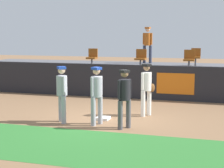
{
  "coord_description": "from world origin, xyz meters",
  "views": [
    {
      "loc": [
        3.41,
        -10.63,
        2.69
      ],
      "look_at": [
        -0.06,
        1.11,
        1.0
      ],
      "focal_mm": 58.65,
      "sensor_mm": 36.0,
      "label": 1
    }
  ],
  "objects": [
    {
      "name": "first_base",
      "position": [
        -0.06,
        0.11,
        0.04
      ],
      "size": [
        0.4,
        0.4,
        0.08
      ],
      "primitive_type": "cube",
      "color": "white",
      "rests_on": "ground_plane"
    },
    {
      "name": "spectator_hooded",
      "position": [
        -0.24,
        8.24,
        2.24
      ],
      "size": [
        0.52,
        0.41,
        1.87
      ],
      "rotation": [
        0.0,
        0.0,
        2.99
      ],
      "color": "#33384C",
      "rests_on": "bleacher_platform"
    },
    {
      "name": "seat_front_right",
      "position": [
        2.13,
        5.55,
        1.63
      ],
      "size": [
        0.47,
        0.44,
        0.84
      ],
      "color": "#4C4C51",
      "rests_on": "bleacher_platform"
    },
    {
      "name": "player_umpire",
      "position": [
        0.87,
        -0.78,
        0.98
      ],
      "size": [
        0.45,
        0.45,
        1.69
      ],
      "rotation": [
        0.0,
        0.0,
        -2.2
      ],
      "color": "#4C4C51",
      "rests_on": "ground_plane"
    },
    {
      "name": "seat_front_center",
      "position": [
        -0.02,
        5.55,
        1.63
      ],
      "size": [
        0.48,
        0.44,
        0.84
      ],
      "color": "#4C4C51",
      "rests_on": "bleacher_platform"
    },
    {
      "name": "grass_foreground_strip",
      "position": [
        0.0,
        -2.66,
        0.0
      ],
      "size": [
        18.0,
        2.8,
        0.01
      ],
      "primitive_type": "cube",
      "color": "#2D722D",
      "rests_on": "ground_plane"
    },
    {
      "name": "seat_front_left",
      "position": [
        -2.34,
        5.55,
        1.63
      ],
      "size": [
        0.44,
        0.44,
        0.84
      ],
      "color": "#4C4C51",
      "rests_on": "bleacher_platform"
    },
    {
      "name": "seat_back_right",
      "position": [
        2.29,
        7.35,
        1.63
      ],
      "size": [
        0.45,
        0.44,
        0.84
      ],
      "color": "#4C4C51",
      "rests_on": "bleacher_platform"
    },
    {
      "name": "ground_plane",
      "position": [
        0.0,
        0.0,
        0.0
      ],
      "size": [
        60.0,
        60.0,
        0.0
      ],
      "primitive_type": "plane",
      "color": "#846042"
    },
    {
      "name": "player_fielder_home",
      "position": [
        1.15,
        1.03,
        0.99
      ],
      "size": [
        0.5,
        0.46,
        1.71
      ],
      "rotation": [
        0.0,
        0.0,
        -2.08
      ],
      "color": "white",
      "rests_on": "ground_plane"
    },
    {
      "name": "bleacher_platform",
      "position": [
        0.0,
        6.68,
        0.58
      ],
      "size": [
        18.0,
        4.8,
        1.16
      ],
      "primitive_type": "cube",
      "color": "#59595E",
      "rests_on": "ground_plane"
    },
    {
      "name": "player_runner_visitor",
      "position": [
        -0.03,
        -0.59,
        1.0
      ],
      "size": [
        0.43,
        0.45,
        1.72
      ],
      "rotation": [
        0.0,
        0.0,
        -1.97
      ],
      "color": "#9EA3AD",
      "rests_on": "ground_plane"
    },
    {
      "name": "field_wall",
      "position": [
        0.01,
        4.11,
        0.7
      ],
      "size": [
        18.0,
        0.26,
        1.41
      ],
      "color": "black",
      "rests_on": "ground_plane"
    },
    {
      "name": "player_coach_visitor",
      "position": [
        -1.13,
        -0.62,
        0.99
      ],
      "size": [
        0.46,
        0.46,
        1.72
      ],
      "rotation": [
        0.0,
        0.0,
        -0.87
      ],
      "color": "#9EA3AD",
      "rests_on": "ground_plane"
    }
  ]
}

